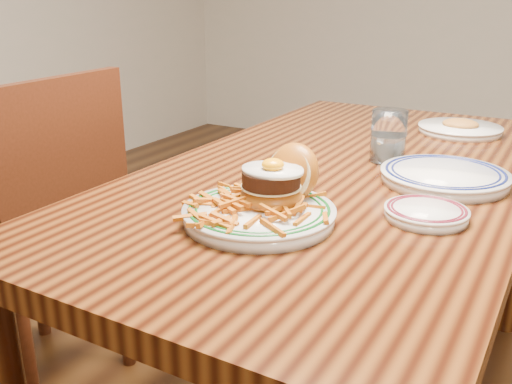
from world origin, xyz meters
The scene contains 7 objects.
table centered at (0.00, 0.00, 0.66)m, with size 0.85×1.60×0.75m.
chair_left centered at (-0.79, -0.30, 0.51)m, with size 0.47×0.47×0.96m.
main_plate centered at (-0.01, -0.39, 0.79)m, with size 0.29×0.30×0.14m.
side_plate centered at (0.25, -0.24, 0.76)m, with size 0.16×0.17×0.02m.
rear_plate centered at (0.24, 0.00, 0.77)m, with size 0.28×0.28×0.03m.
water_glass centered at (0.07, 0.10, 0.81)m, with size 0.09×0.09×0.13m.
far_plate centered at (0.17, 0.51, 0.76)m, with size 0.25×0.25×0.04m.
Camera 1 is at (0.47, -1.27, 1.16)m, focal length 40.00 mm.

